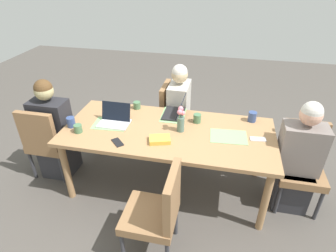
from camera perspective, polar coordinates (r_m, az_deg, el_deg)
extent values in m
plane|color=#4C4742|center=(3.33, 0.00, -11.83)|extent=(10.00, 10.00, 0.00)
cube|color=#9E754C|center=(2.88, 0.00, -1.19)|extent=(2.15, 0.96, 0.04)
cylinder|color=#9E754C|center=(3.14, -19.94, -8.66)|extent=(0.07, 0.07, 0.71)
cylinder|color=#9E754C|center=(2.79, 19.17, -14.35)|extent=(0.07, 0.07, 0.71)
cylinder|color=#9E754C|center=(3.69, -13.92, -1.03)|extent=(0.07, 0.07, 0.71)
cylinder|color=#9E754C|center=(3.41, 18.17, -4.82)|extent=(0.07, 0.07, 0.71)
cube|color=olive|center=(3.72, 2.33, 1.18)|extent=(0.44, 0.44, 0.08)
cube|color=olive|center=(3.62, -0.55, 5.13)|extent=(0.06, 0.42, 0.45)
cylinder|color=#333338|center=(3.97, 5.45, -0.58)|extent=(0.04, 0.04, 0.37)
cylinder|color=#333338|center=(3.66, 4.66, -3.66)|extent=(0.04, 0.04, 0.37)
cylinder|color=#333338|center=(4.02, 0.08, 0.02)|extent=(0.04, 0.04, 0.37)
cylinder|color=#333338|center=(3.71, -1.16, -2.95)|extent=(0.04, 0.04, 0.37)
cube|color=#2D2D33|center=(3.76, 2.11, -1.71)|extent=(0.36, 0.34, 0.45)
cube|color=#B7B2A8|center=(3.53, 2.25, 4.78)|extent=(0.24, 0.40, 0.50)
sphere|color=tan|center=(3.38, 2.39, 10.40)|extent=(0.20, 0.20, 0.20)
sphere|color=beige|center=(3.37, 2.40, 10.88)|extent=(0.19, 0.19, 0.19)
cube|color=olive|center=(3.15, 25.33, -8.60)|extent=(0.44, 0.44, 0.08)
cube|color=olive|center=(3.15, 25.83, -2.69)|extent=(0.42, 0.06, 0.45)
cylinder|color=#333338|center=(3.21, 28.35, -14.09)|extent=(0.04, 0.04, 0.37)
cylinder|color=#333338|center=(3.10, 21.50, -13.76)|extent=(0.04, 0.04, 0.37)
cylinder|color=#333338|center=(3.48, 27.02, -9.73)|extent=(0.04, 0.04, 0.37)
cylinder|color=#333338|center=(3.38, 20.80, -9.28)|extent=(0.04, 0.04, 0.37)
cube|color=#2D2D33|center=(3.24, 23.55, -11.06)|extent=(0.34, 0.36, 0.45)
cube|color=slate|center=(2.97, 25.46, -4.18)|extent=(0.40, 0.24, 0.50)
sphere|color=#DBA188|center=(2.79, 27.16, 2.05)|extent=(0.20, 0.20, 0.20)
sphere|color=beige|center=(2.78, 27.31, 2.59)|extent=(0.19, 0.19, 0.19)
cube|color=olive|center=(3.55, -22.53, -3.08)|extent=(0.44, 0.44, 0.08)
cube|color=olive|center=(3.29, -25.16, -1.05)|extent=(0.42, 0.06, 0.45)
cylinder|color=#333338|center=(3.89, -22.76, -3.90)|extent=(0.04, 0.04, 0.37)
cylinder|color=#333338|center=(3.70, -17.85, -4.76)|extent=(0.04, 0.04, 0.37)
cylinder|color=#333338|center=(3.66, -25.87, -7.19)|extent=(0.04, 0.04, 0.37)
cylinder|color=#333338|center=(3.46, -20.77, -8.32)|extent=(0.04, 0.04, 0.37)
cube|color=#2D2D33|center=(3.62, -21.15, -5.63)|extent=(0.34, 0.36, 0.45)
cube|color=#232328|center=(3.37, -22.66, 0.86)|extent=(0.40, 0.24, 0.50)
sphere|color=tan|center=(3.22, -23.99, 6.55)|extent=(0.20, 0.20, 0.20)
sphere|color=#51381E|center=(3.21, -24.10, 7.03)|extent=(0.19, 0.19, 0.19)
cube|color=olive|center=(2.47, -3.72, -17.79)|extent=(0.44, 0.44, 0.08)
cube|color=olive|center=(2.24, 0.87, -14.17)|extent=(0.06, 0.42, 0.45)
cylinder|color=#333338|center=(2.58, -9.20, -23.34)|extent=(0.04, 0.04, 0.37)
cylinder|color=#333338|center=(2.80, -6.40, -17.24)|extent=(0.04, 0.04, 0.37)
cylinder|color=#333338|center=(2.73, 1.63, -18.61)|extent=(0.04, 0.04, 0.37)
cylinder|color=#4C6B60|center=(2.82, 2.60, 0.35)|extent=(0.07, 0.07, 0.16)
sphere|color=#DB7584|center=(2.75, 3.07, 2.64)|extent=(0.05, 0.05, 0.05)
cylinder|color=#477A3D|center=(2.77, 3.06, 2.17)|extent=(0.01, 0.01, 0.05)
sphere|color=#DB7584|center=(2.76, 2.62, 3.52)|extent=(0.05, 0.05, 0.05)
cylinder|color=#477A3D|center=(2.78, 2.59, 2.72)|extent=(0.01, 0.01, 0.09)
sphere|color=#DB7584|center=(2.72, 2.39, 2.84)|extent=(0.05, 0.05, 0.05)
cylinder|color=#477A3D|center=(2.74, 2.37, 2.15)|extent=(0.01, 0.01, 0.08)
cube|color=#7FAD70|center=(3.14, 1.09, 2.24)|extent=(0.27, 0.37, 0.00)
cube|color=#7FAD70|center=(2.83, 12.24, -2.10)|extent=(0.38, 0.29, 0.00)
cube|color=#7FAD70|center=(3.03, -11.63, 0.42)|extent=(0.38, 0.29, 0.00)
cube|color=black|center=(3.15, 1.16, 2.53)|extent=(0.22, 0.32, 0.02)
cube|color=black|center=(3.08, 2.65, 4.06)|extent=(0.07, 0.31, 0.19)
cube|color=silver|center=(3.01, -10.91, 0.51)|extent=(0.32, 0.22, 0.02)
cube|color=black|center=(3.03, -10.55, 2.96)|extent=(0.31, 0.07, 0.19)
cylinder|color=#33477A|center=(3.13, 16.80, 1.83)|extent=(0.09, 0.09, 0.11)
cylinder|color=#33477A|center=(3.07, -19.15, 0.76)|extent=(0.08, 0.08, 0.11)
cylinder|color=#47704C|center=(2.96, -17.86, -0.49)|extent=(0.08, 0.08, 0.08)
cylinder|color=#47704C|center=(3.00, 5.97, 1.57)|extent=(0.08, 0.08, 0.10)
cylinder|color=#47704C|center=(3.29, -6.35, 4.23)|extent=(0.08, 0.08, 0.08)
cube|color=gold|center=(2.69, -1.69, -2.76)|extent=(0.23, 0.19, 0.04)
cube|color=black|center=(2.72, -10.24, -3.30)|extent=(0.16, 0.16, 0.01)
cube|color=silver|center=(2.86, 17.86, -2.55)|extent=(0.16, 0.09, 0.01)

